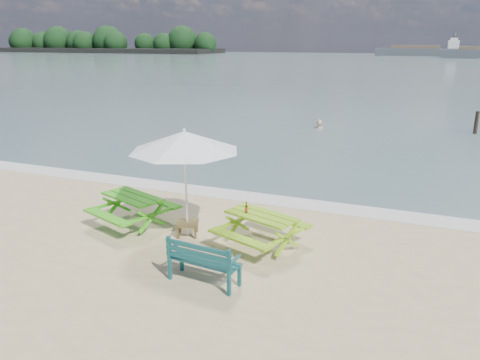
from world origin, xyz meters
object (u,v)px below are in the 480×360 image
at_px(park_bench, 204,270).
at_px(swimmer, 319,137).
at_px(patio_umbrella, 184,141).
at_px(beer_bottle, 246,209).
at_px(side_table, 187,228).
at_px(picnic_table_left, 133,211).
at_px(picnic_table_right, 261,231).

bearing_deg(park_bench, swimmer, 95.29).
distance_m(patio_umbrella, beer_bottle, 2.01).
height_order(side_table, patio_umbrella, patio_umbrella).
bearing_deg(picnic_table_left, swimmer, 84.86).
bearing_deg(picnic_table_right, beer_bottle, -176.39).
distance_m(beer_bottle, swimmer, 14.77).
height_order(park_bench, side_table, park_bench).
relative_size(picnic_table_left, patio_umbrella, 0.69).
height_order(park_bench, swimmer, park_bench).
bearing_deg(park_bench, picnic_table_right, 76.55).
bearing_deg(swimmer, beer_bottle, -83.61).
distance_m(park_bench, beer_bottle, 1.96).
relative_size(side_table, beer_bottle, 2.53).
relative_size(picnic_table_left, park_bench, 1.56).
bearing_deg(beer_bottle, side_table, -178.70).
bearing_deg(patio_umbrella, side_table, 90.00).
bearing_deg(swimmer, side_table, -89.26).
xyz_separation_m(park_bench, patio_umbrella, (-1.34, 1.84, 1.97)).
height_order(park_bench, patio_umbrella, patio_umbrella).
bearing_deg(beer_bottle, swimmer, 96.39).
bearing_deg(side_table, beer_bottle, 1.30).
bearing_deg(park_bench, patio_umbrella, 126.00).
relative_size(patio_umbrella, swimmer, 1.81).
relative_size(picnic_table_right, side_table, 3.35).
height_order(picnic_table_left, park_bench, park_bench).
height_order(picnic_table_right, beer_bottle, beer_bottle).
bearing_deg(swimmer, park_bench, -84.71).
relative_size(park_bench, patio_umbrella, 0.44).
bearing_deg(picnic_table_left, patio_umbrella, -2.10).
bearing_deg(swimmer, patio_umbrella, -89.26).
xyz_separation_m(picnic_table_right, swimmer, (-1.98, 14.60, -0.77)).
xyz_separation_m(picnic_table_left, beer_bottle, (2.95, -0.02, 0.46)).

